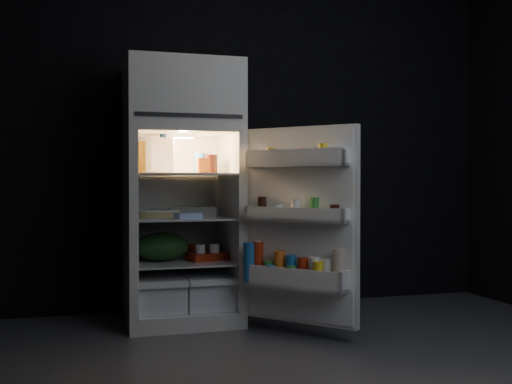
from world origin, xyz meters
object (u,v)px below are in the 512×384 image
object	(u,v)px
refrigerator	(181,184)
milk_jug	(163,156)
yogurt_tray	(209,256)
egg_carton	(195,212)
fridge_door	(298,229)

from	to	relation	value
refrigerator	milk_jug	world-z (taller)	refrigerator
milk_jug	yogurt_tray	size ratio (longest dim) A/B	0.85
refrigerator	egg_carton	world-z (taller)	refrigerator
fridge_door	egg_carton	world-z (taller)	fridge_door
refrigerator	fridge_door	xyz separation A→B (m)	(0.63, -0.65, -0.28)
refrigerator	fridge_door	size ratio (longest dim) A/B	1.46
yogurt_tray	milk_jug	bearing A→B (deg)	151.55
egg_carton	milk_jug	bearing A→B (deg)	-168.76
fridge_door	yogurt_tray	world-z (taller)	fridge_door
fridge_door	egg_carton	xyz separation A→B (m)	(-0.54, 0.60, 0.08)
milk_jug	egg_carton	xyz separation A→B (m)	(0.21, -0.03, -0.38)
yogurt_tray	refrigerator	bearing A→B (deg)	138.63
milk_jug	egg_carton	distance (m)	0.44
egg_carton	fridge_door	bearing A→B (deg)	-27.99
refrigerator	yogurt_tray	xyz separation A→B (m)	(0.18, -0.08, -0.50)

